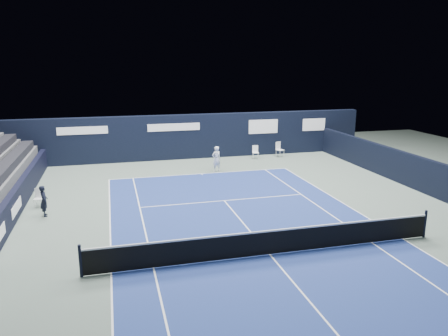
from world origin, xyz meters
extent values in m
plane|color=#556559|center=(0.00, 2.00, 0.00)|extent=(48.00, 48.00, 0.00)
cube|color=navy|center=(0.00, 0.00, 0.00)|extent=(10.97, 23.77, 0.01)
cube|color=black|center=(10.50, 6.00, 0.90)|extent=(0.30, 22.00, 1.80)
cube|color=white|center=(4.59, 15.12, 0.43)|extent=(0.46, 0.44, 0.04)
cube|color=white|center=(4.61, 15.31, 0.68)|extent=(0.41, 0.08, 0.49)
cylinder|color=white|center=(4.78, 15.26, 0.22)|extent=(0.02, 0.02, 0.43)
cylinder|color=white|center=(4.43, 15.31, 0.22)|extent=(0.02, 0.02, 0.43)
cylinder|color=white|center=(4.74, 14.93, 0.22)|extent=(0.02, 0.02, 0.43)
cylinder|color=white|center=(4.39, 14.98, 0.22)|extent=(0.02, 0.02, 0.43)
cube|color=white|center=(6.49, 15.26, 0.50)|extent=(0.62, 0.61, 0.05)
cube|color=white|center=(6.40, 15.46, 0.79)|extent=(0.44, 0.23, 0.56)
cylinder|color=white|center=(6.59, 15.52, 0.25)|extent=(0.03, 0.03, 0.50)
cylinder|color=white|center=(6.22, 15.35, 0.25)|extent=(0.03, 0.03, 0.50)
cylinder|color=white|center=(6.75, 15.18, 0.25)|extent=(0.03, 0.03, 0.50)
cylinder|color=white|center=(6.38, 15.01, 0.25)|extent=(0.03, 0.03, 0.50)
cube|color=white|center=(-8.70, 7.71, 0.41)|extent=(0.44, 0.42, 0.04)
cube|color=white|center=(-8.68, 7.88, 0.65)|extent=(0.39, 0.09, 0.46)
cylinder|color=white|center=(-8.51, 7.84, 0.20)|extent=(0.02, 0.02, 0.41)
cylinder|color=white|center=(-8.84, 7.89, 0.20)|extent=(0.02, 0.02, 0.41)
cylinder|color=white|center=(-8.56, 7.53, 0.20)|extent=(0.02, 0.02, 0.41)
cylinder|color=white|center=(-8.89, 7.58, 0.20)|extent=(0.02, 0.02, 0.41)
imported|color=black|center=(-8.26, 6.35, 0.70)|extent=(0.43, 0.57, 1.40)
cube|color=white|center=(0.00, 11.88, 0.01)|extent=(10.97, 0.06, 0.00)
cube|color=white|center=(5.49, 0.00, 0.01)|extent=(0.06, 23.77, 0.00)
cube|color=white|center=(-5.49, 0.00, 0.01)|extent=(0.06, 23.77, 0.00)
cube|color=white|center=(4.12, 0.00, 0.01)|extent=(0.06, 23.77, 0.00)
cube|color=white|center=(-4.12, 0.00, 0.01)|extent=(0.06, 23.77, 0.00)
cube|color=white|center=(0.00, 6.40, 0.01)|extent=(8.23, 0.06, 0.00)
cube|color=white|center=(0.00, 0.00, 0.01)|extent=(0.06, 12.80, 0.00)
cube|color=white|center=(0.00, 11.73, 0.01)|extent=(0.06, 0.30, 0.00)
cylinder|color=black|center=(6.40, 0.00, 0.55)|extent=(0.10, 0.10, 1.10)
cylinder|color=black|center=(-6.40, 0.00, 0.55)|extent=(0.10, 0.10, 1.10)
cube|color=black|center=(0.00, 0.00, 0.46)|extent=(12.80, 0.03, 0.86)
cube|color=white|center=(0.00, 0.00, 0.91)|extent=(12.80, 0.05, 0.06)
cube|color=black|center=(0.00, 16.50, 1.55)|extent=(26.00, 0.60, 3.10)
cube|color=silver|center=(-7.00, 16.18, 2.30)|extent=(3.20, 0.02, 0.50)
cube|color=silver|center=(-1.00, 16.18, 2.30)|extent=(3.60, 0.02, 0.50)
cube|color=silver|center=(5.50, 16.18, 2.10)|extent=(2.20, 0.02, 1.00)
cube|color=silver|center=(9.50, 16.18, 2.10)|extent=(1.80, 0.02, 0.90)
cube|color=black|center=(-9.50, 6.00, 0.60)|extent=(0.30, 22.00, 1.20)
cube|color=silver|center=(-9.33, 6.00, 0.60)|extent=(0.02, 2.00, 0.45)
cube|color=#444446|center=(-10.10, 7.00, 0.82)|extent=(0.90, 16.00, 1.65)
imported|color=white|center=(1.03, 12.26, 0.80)|extent=(0.67, 0.54, 1.60)
cylinder|color=black|center=(0.88, 11.96, 1.05)|extent=(0.03, 0.29, 0.13)
torus|color=black|center=(0.88, 11.71, 1.15)|extent=(0.30, 0.13, 0.29)
camera|label=1|loc=(-5.22, -13.45, 6.70)|focal=35.00mm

